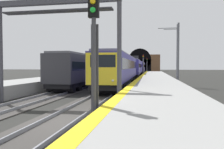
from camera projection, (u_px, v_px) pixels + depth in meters
ground_plane at (61, 123)px, 9.71m from camera, size 320.00×320.00×0.00m
platform_right at (162, 115)px, 8.92m from camera, size 112.00×4.41×1.05m
platform_right_edge_strip at (114, 100)px, 9.25m from camera, size 112.00×0.50×0.01m
track_main_line at (61, 122)px, 9.71m from camera, size 160.00×2.97×0.21m
train_main_approaching at (134, 67)px, 48.30m from camera, size 63.99×3.20×4.76m
train_adjacent_platform at (103, 68)px, 37.52m from camera, size 37.07×2.91×4.72m
railway_signal_near at (94, 46)px, 8.08m from camera, size 0.39×0.38×5.27m
railway_signal_mid at (143, 64)px, 51.15m from camera, size 0.39×0.38×5.19m
railway_signal_far at (147, 64)px, 85.67m from camera, size 0.39×0.38×5.67m
overhead_signal_gantry at (57, 25)px, 14.25m from camera, size 0.70×8.38×6.78m
tunnel_portal at (140, 63)px, 109.60m from camera, size 3.08×19.32×11.14m
catenary_mast_near at (178, 54)px, 26.53m from camera, size 0.22×2.49×7.64m
catenary_mast_far at (177, 55)px, 27.54m from camera, size 0.22×1.79×7.66m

